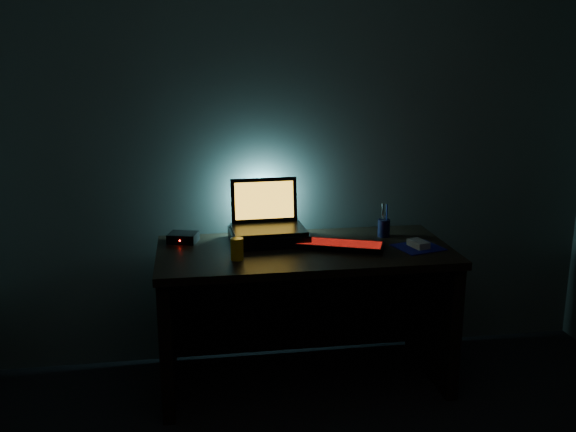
# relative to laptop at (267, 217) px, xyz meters

# --- Properties ---
(room) EXTENTS (3.50, 4.00, 2.50)m
(room) POSITION_rel_laptop_xyz_m (0.17, -1.82, 0.38)
(room) COLOR black
(room) RESTS_ON ground
(desk) EXTENTS (1.50, 0.70, 0.75)m
(desk) POSITION_rel_laptop_xyz_m (0.17, -0.14, -0.38)
(desk) COLOR black
(desk) RESTS_ON ground
(riser) EXTENTS (0.41, 0.32, 0.06)m
(riser) POSITION_rel_laptop_xyz_m (0.00, -0.05, -0.09)
(riser) COLOR black
(riser) RESTS_ON desk
(laptop) EXTENTS (0.39, 0.30, 0.26)m
(laptop) POSITION_rel_laptop_xyz_m (0.00, 0.00, 0.00)
(laptop) COLOR black
(laptop) RESTS_ON riser
(keyboard) EXTENTS (0.50, 0.32, 0.03)m
(keyboard) POSITION_rel_laptop_xyz_m (0.33, -0.21, -0.11)
(keyboard) COLOR black
(keyboard) RESTS_ON desk
(mousepad) EXTENTS (0.27, 0.25, 0.00)m
(mousepad) POSITION_rel_laptop_xyz_m (0.75, -0.28, -0.12)
(mousepad) COLOR #0C0D59
(mousepad) RESTS_ON desk
(mouse) EXTENTS (0.10, 0.13, 0.03)m
(mouse) POSITION_rel_laptop_xyz_m (0.75, -0.28, -0.10)
(mouse) COLOR gray
(mouse) RESTS_ON mousepad
(pen_cup) EXTENTS (0.07, 0.07, 0.09)m
(pen_cup) POSITION_rel_laptop_xyz_m (0.64, -0.04, -0.07)
(pen_cup) COLOR black
(pen_cup) RESTS_ON desk
(juice_glass) EXTENTS (0.08, 0.08, 0.11)m
(juice_glass) POSITION_rel_laptop_xyz_m (-0.18, -0.32, -0.07)
(juice_glass) COLOR #E1A20B
(juice_glass) RESTS_ON desk
(router) EXTENTS (0.17, 0.15, 0.05)m
(router) POSITION_rel_laptop_xyz_m (-0.44, 0.02, -0.10)
(router) COLOR black
(router) RESTS_ON desk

